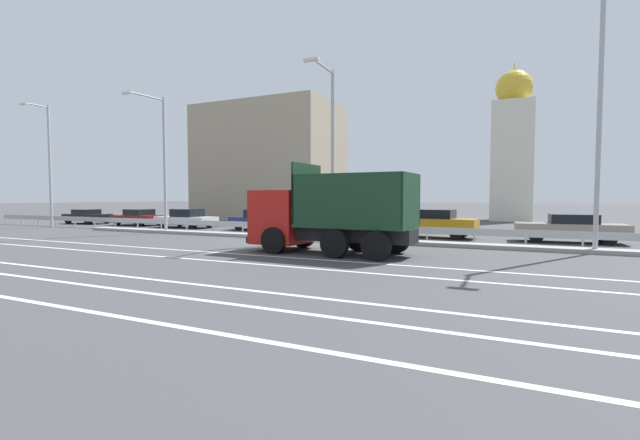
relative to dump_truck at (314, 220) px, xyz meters
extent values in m
plane|color=#424244|center=(-2.94, 2.40, -1.28)|extent=(320.00, 320.00, 0.00)
cube|color=silver|center=(0.83, -1.83, -1.28)|extent=(55.89, 0.16, 0.01)
cube|color=silver|center=(0.83, -3.62, -1.28)|extent=(55.89, 0.16, 0.01)
cube|color=silver|center=(0.83, -7.01, -1.28)|extent=(55.89, 0.16, 0.01)
cube|color=silver|center=(0.83, -8.25, -1.28)|extent=(55.89, 0.16, 0.01)
cube|color=silver|center=(0.83, -9.89, -1.28)|extent=(55.89, 0.16, 0.01)
cube|color=gray|center=(-2.94, 4.38, -1.19)|extent=(30.74, 1.10, 0.18)
cube|color=#9EA0A5|center=(-2.94, 5.21, -0.66)|extent=(55.89, 0.04, 0.32)
cylinder|color=#ADADB2|center=(-30.58, 5.21, -0.97)|extent=(0.09, 0.09, 0.62)
cylinder|color=#ADADB2|center=(-28.46, 5.21, -0.97)|extent=(0.09, 0.09, 0.62)
cylinder|color=#ADADB2|center=(-26.33, 5.21, -0.97)|extent=(0.09, 0.09, 0.62)
cylinder|color=#ADADB2|center=(-24.20, 5.21, -0.97)|extent=(0.09, 0.09, 0.62)
cylinder|color=#ADADB2|center=(-22.08, 5.21, -0.97)|extent=(0.09, 0.09, 0.62)
cylinder|color=#ADADB2|center=(-19.95, 5.21, -0.97)|extent=(0.09, 0.09, 0.62)
cylinder|color=#ADADB2|center=(-17.82, 5.21, -0.97)|extent=(0.09, 0.09, 0.62)
cylinder|color=#ADADB2|center=(-15.70, 5.21, -0.97)|extent=(0.09, 0.09, 0.62)
cylinder|color=#ADADB2|center=(-13.57, 5.21, -0.97)|extent=(0.09, 0.09, 0.62)
cylinder|color=#ADADB2|center=(-11.44, 5.21, -0.97)|extent=(0.09, 0.09, 0.62)
cylinder|color=#ADADB2|center=(-9.32, 5.21, -0.97)|extent=(0.09, 0.09, 0.62)
cylinder|color=#ADADB2|center=(-7.19, 5.21, -0.97)|extent=(0.09, 0.09, 0.62)
cylinder|color=#ADADB2|center=(-5.07, 5.21, -0.97)|extent=(0.09, 0.09, 0.62)
cylinder|color=#ADADB2|center=(-2.94, 5.21, -0.97)|extent=(0.09, 0.09, 0.62)
cylinder|color=#ADADB2|center=(-0.81, 5.21, -0.97)|extent=(0.09, 0.09, 0.62)
cylinder|color=#ADADB2|center=(1.31, 5.21, -0.97)|extent=(0.09, 0.09, 0.62)
cylinder|color=#ADADB2|center=(3.44, 5.21, -0.97)|extent=(0.09, 0.09, 0.62)
cylinder|color=#ADADB2|center=(5.57, 5.21, -0.97)|extent=(0.09, 0.09, 0.62)
cylinder|color=#ADADB2|center=(7.69, 5.21, -0.97)|extent=(0.09, 0.09, 0.62)
cylinder|color=#ADADB2|center=(9.82, 5.21, -0.97)|extent=(0.09, 0.09, 0.62)
cube|color=red|center=(-1.44, 0.05, 0.11)|extent=(2.02, 2.42, 2.16)
cube|color=black|center=(-2.42, 0.08, 0.48)|extent=(0.10, 2.03, 0.82)
cube|color=black|center=(-2.46, 0.08, -0.82)|extent=(0.18, 2.31, 0.24)
cube|color=black|center=(1.79, -0.06, -0.50)|extent=(4.57, 1.45, 0.53)
cube|color=#193823|center=(1.79, -0.06, -0.17)|extent=(4.42, 2.41, 0.12)
cube|color=#193823|center=(1.76, -1.14, 0.83)|extent=(4.35, 0.25, 1.89)
cube|color=#193823|center=(1.83, 1.02, 0.83)|extent=(4.35, 0.25, 1.89)
cube|color=#193823|center=(-0.33, 0.01, 1.07)|extent=(0.18, 2.26, 2.36)
cube|color=#193823|center=(3.92, -0.14, 0.83)|extent=(0.18, 2.26, 1.89)
cylinder|color=black|center=(-1.19, -1.11, -0.76)|extent=(1.05, 0.36, 1.04)
cylinder|color=black|center=(-1.11, 1.19, -0.76)|extent=(1.05, 0.36, 1.04)
cylinder|color=black|center=(1.42, -1.20, -0.76)|extent=(1.05, 0.36, 1.04)
cylinder|color=black|center=(1.50, 1.10, -0.76)|extent=(1.05, 0.36, 1.04)
cylinder|color=black|center=(3.00, -1.26, -0.76)|extent=(1.05, 0.36, 1.04)
cylinder|color=black|center=(3.08, 1.05, -0.76)|extent=(1.05, 0.36, 1.04)
cylinder|color=white|center=(-3.88, 4.38, -1.12)|extent=(0.16, 0.16, 0.34)
cylinder|color=black|center=(-3.88, 4.38, -0.78)|extent=(0.16, 0.16, 0.34)
cylinder|color=white|center=(-3.88, 4.38, -0.44)|extent=(0.16, 0.16, 0.34)
cylinder|color=black|center=(-3.88, 4.38, -0.10)|extent=(0.16, 0.16, 0.34)
cylinder|color=white|center=(-3.88, 4.38, 0.23)|extent=(0.16, 0.16, 0.34)
cylinder|color=#1E4CB2|center=(-3.88, 4.38, 0.73)|extent=(0.66, 0.03, 0.66)
cylinder|color=white|center=(-3.88, 4.38, 0.73)|extent=(0.72, 0.02, 0.72)
cylinder|color=#ADADB2|center=(-23.39, 4.36, 3.11)|extent=(0.18, 0.18, 8.78)
cylinder|color=#ADADB2|center=(-23.36, 3.52, 7.34)|extent=(0.16, 1.67, 0.10)
cube|color=silver|center=(-23.33, 2.69, 7.26)|extent=(0.71, 0.23, 0.12)
cylinder|color=#ADADB2|center=(-12.21, 4.26, 2.82)|extent=(0.18, 0.18, 8.20)
cylinder|color=#ADADB2|center=(-12.31, 3.03, 6.77)|extent=(0.28, 2.47, 0.10)
cube|color=silver|center=(-12.40, 1.80, 6.69)|extent=(0.71, 0.25, 0.12)
cylinder|color=#ADADB2|center=(-1.04, 4.22, 2.93)|extent=(0.18, 0.18, 8.43)
cylinder|color=#ADADB2|center=(-0.99, 2.96, 6.99)|extent=(0.18, 2.53, 0.10)
cube|color=silver|center=(-0.95, 1.69, 6.91)|extent=(0.71, 0.22, 0.12)
cylinder|color=#ADADB2|center=(10.14, 4.39, 4.19)|extent=(0.18, 0.18, 10.96)
cube|color=black|center=(-25.14, 8.47, -0.73)|extent=(3.91, 1.95, 0.51)
cube|color=black|center=(-25.26, 8.46, -0.28)|extent=(1.68, 1.64, 0.38)
cylinder|color=black|center=(-23.99, 9.37, -0.98)|extent=(0.61, 0.23, 0.60)
cylinder|color=black|center=(-23.92, 7.67, -0.98)|extent=(0.61, 0.23, 0.60)
cylinder|color=black|center=(-26.37, 9.26, -0.98)|extent=(0.61, 0.23, 0.60)
cylinder|color=black|center=(-26.29, 7.57, -0.98)|extent=(0.61, 0.23, 0.60)
cube|color=maroon|center=(-19.57, 8.71, -0.73)|extent=(3.98, 1.97, 0.51)
cube|color=black|center=(-19.45, 8.71, -0.25)|extent=(1.68, 1.71, 0.46)
cylinder|color=black|center=(-20.78, 7.78, -0.98)|extent=(0.60, 0.21, 0.60)
cylinder|color=black|center=(-20.80, 9.61, -0.98)|extent=(0.60, 0.21, 0.60)
cylinder|color=black|center=(-18.33, 7.81, -0.98)|extent=(0.60, 0.21, 0.60)
cylinder|color=black|center=(-18.35, 9.64, -0.98)|extent=(0.60, 0.21, 0.60)
cube|color=silver|center=(-14.47, 8.45, -0.74)|extent=(4.47, 1.90, 0.49)
cube|color=black|center=(-14.34, 8.45, -0.21)|extent=(1.89, 1.64, 0.56)
cylinder|color=black|center=(-15.84, 7.56, -0.98)|extent=(0.60, 0.21, 0.60)
cylinder|color=black|center=(-15.86, 9.31, -0.98)|extent=(0.60, 0.21, 0.60)
cylinder|color=black|center=(-13.08, 7.59, -0.98)|extent=(0.60, 0.21, 0.60)
cylinder|color=black|center=(-13.10, 9.34, -0.98)|extent=(0.60, 0.21, 0.60)
cube|color=navy|center=(-7.92, 8.66, -0.70)|extent=(4.70, 2.16, 0.57)
cube|color=black|center=(-8.06, 8.67, -0.16)|extent=(2.02, 1.77, 0.51)
cylinder|color=black|center=(-6.45, 9.47, -0.98)|extent=(0.61, 0.24, 0.60)
cylinder|color=black|center=(-6.55, 7.68, -0.98)|extent=(0.61, 0.24, 0.60)
cylinder|color=black|center=(-9.29, 9.64, -0.98)|extent=(0.61, 0.24, 0.60)
cylinder|color=black|center=(-9.40, 7.85, -0.98)|extent=(0.61, 0.24, 0.60)
cube|color=#335B33|center=(-2.67, 8.68, -0.71)|extent=(4.01, 1.79, 0.55)
cube|color=black|center=(-2.55, 8.67, -0.24)|extent=(1.70, 1.54, 0.38)
cylinder|color=black|center=(-3.92, 7.88, -0.98)|extent=(0.60, 0.21, 0.60)
cylinder|color=black|center=(-3.88, 9.51, -0.98)|extent=(0.60, 0.21, 0.60)
cylinder|color=black|center=(-1.45, 7.84, -0.98)|extent=(0.60, 0.21, 0.60)
cylinder|color=black|center=(-1.42, 9.47, -0.98)|extent=(0.60, 0.21, 0.60)
cube|color=#B27A14|center=(3.14, 8.27, -0.61)|extent=(4.72, 2.07, 0.75)
cube|color=black|center=(3.27, 8.26, 0.01)|extent=(2.05, 1.65, 0.48)
cylinder|color=black|center=(1.65, 7.58, -0.98)|extent=(0.61, 0.25, 0.60)
cylinder|color=black|center=(1.78, 9.19, -0.98)|extent=(0.61, 0.25, 0.60)
cylinder|color=black|center=(4.49, 7.35, -0.98)|extent=(0.61, 0.25, 0.60)
cylinder|color=black|center=(4.62, 8.96, -0.98)|extent=(0.61, 0.25, 0.60)
cube|color=gray|center=(9.61, 8.46, -0.67)|extent=(4.90, 1.94, 0.63)
cube|color=black|center=(9.75, 8.47, -0.13)|extent=(2.10, 1.57, 0.45)
cylinder|color=black|center=(8.17, 7.59, -0.98)|extent=(0.61, 0.24, 0.60)
cylinder|color=black|center=(8.07, 9.15, -0.98)|extent=(0.61, 0.24, 0.60)
cylinder|color=black|center=(11.15, 7.77, -0.98)|extent=(0.61, 0.24, 0.60)
cylinder|color=black|center=(11.05, 9.33, -0.98)|extent=(0.61, 0.24, 0.60)
cube|color=tan|center=(-15.70, 21.79, 4.36)|extent=(13.60, 8.56, 11.29)
cube|color=silver|center=(6.59, 28.51, 4.20)|extent=(3.60, 3.60, 10.96)
sphere|color=gold|center=(6.59, 28.51, 10.98)|extent=(3.24, 3.24, 3.24)
cone|color=gold|center=(6.59, 28.51, 12.87)|extent=(0.30, 0.30, 1.20)
camera|label=1|loc=(7.51, -15.31, 0.91)|focal=24.00mm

